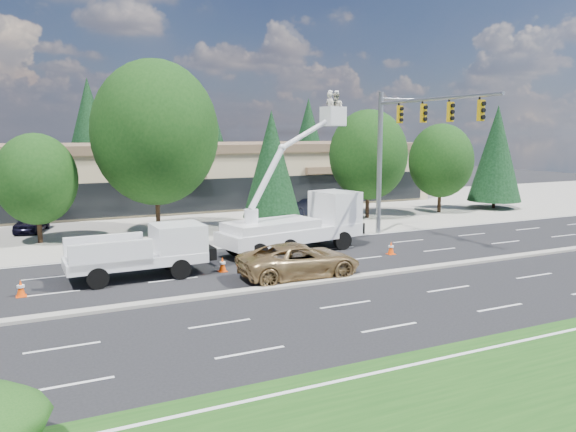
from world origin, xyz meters
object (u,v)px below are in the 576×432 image
utility_pickup (146,256)px  bucket_truck (304,216)px  signal_mast (401,139)px  minivan (299,260)px

utility_pickup → bucket_truck: bucket_truck is taller
utility_pickup → signal_mast: bearing=8.7°
utility_pickup → bucket_truck: size_ratio=0.69×
bucket_truck → minivan: size_ratio=1.58×
signal_mast → minivan: 12.54m
signal_mast → utility_pickup: (-15.97, -2.83, -5.10)m
signal_mast → utility_pickup: size_ratio=1.66×
utility_pickup → minivan: bearing=-27.0°
utility_pickup → bucket_truck: 9.36m
signal_mast → minivan: (-9.77, -5.81, -5.28)m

